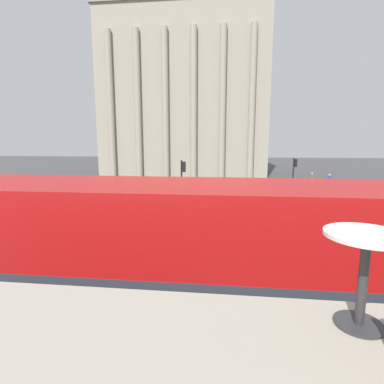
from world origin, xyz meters
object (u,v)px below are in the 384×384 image
object	(u,v)px
cafe_dining_table	(365,259)
pedestrian_red	(251,198)
traffic_light_near	(226,206)
car_white	(215,204)
traffic_light_far	(294,172)
plaza_building_left	(185,96)
pedestrian_blue	(329,181)
double_decker_bus	(197,274)
traffic_light_mid	(183,180)
pedestrian_olive	(312,179)

from	to	relation	value
cafe_dining_table	pedestrian_red	distance (m)	20.02
traffic_light_near	car_white	world-z (taller)	traffic_light_near
cafe_dining_table	traffic_light_far	xyz separation A→B (m)	(4.99, 25.29, -1.82)
plaza_building_left	pedestrian_blue	bearing A→B (deg)	-42.12
traffic_light_near	plaza_building_left	bearing A→B (deg)	100.69
cafe_dining_table	pedestrian_blue	bearing A→B (deg)	72.25
traffic_light_far	plaza_building_left	bearing A→B (deg)	121.70
pedestrian_red	pedestrian_blue	xyz separation A→B (m)	(8.87, 10.39, -0.00)
double_decker_bus	traffic_light_mid	world-z (taller)	double_decker_bus
traffic_light_near	traffic_light_far	xyz separation A→B (m)	(5.99, 14.91, 0.05)
traffic_light_mid	car_white	world-z (taller)	traffic_light_mid
car_white	cafe_dining_table	bearing A→B (deg)	-138.37
pedestrian_red	pedestrian_olive	distance (m)	14.88
traffic_light_near	pedestrian_olive	world-z (taller)	traffic_light_near
pedestrian_red	plaza_building_left	bearing A→B (deg)	170.79
traffic_light_mid	pedestrian_olive	size ratio (longest dim) A/B	2.26
cafe_dining_table	traffic_light_mid	distance (m)	18.48
cafe_dining_table	traffic_light_far	bearing A→B (deg)	78.84
traffic_light_far	car_white	bearing A→B (deg)	-136.50
cafe_dining_table	pedestrian_red	xyz separation A→B (m)	(0.78, 19.75, -3.18)
plaza_building_left	traffic_light_near	world-z (taller)	plaza_building_left
car_white	pedestrian_blue	distance (m)	16.07
cafe_dining_table	plaza_building_left	xyz separation A→B (m)	(-7.68, 45.80, 7.99)
traffic_light_near	pedestrian_red	size ratio (longest dim) A/B	1.99
pedestrian_olive	traffic_light_mid	bearing A→B (deg)	-21.71
double_decker_bus	traffic_light_mid	distance (m)	14.54
cafe_dining_table	traffic_light_mid	size ratio (longest dim) A/B	0.19
plaza_building_left	traffic_light_far	size ratio (longest dim) A/B	6.87
traffic_light_mid	pedestrian_olive	bearing A→B (deg)	49.18
double_decker_bus	plaza_building_left	distance (m)	43.75
cafe_dining_table	pedestrian_blue	distance (m)	31.80
cafe_dining_table	traffic_light_near	distance (m)	10.60
traffic_light_near	traffic_light_mid	size ratio (longest dim) A/B	0.93
double_decker_bus	pedestrian_red	bearing A→B (deg)	89.62
car_white	pedestrian_red	bearing A→B (deg)	-34.61
double_decker_bus	pedestrian_red	distance (m)	16.36
pedestrian_blue	pedestrian_olive	world-z (taller)	pedestrian_blue
pedestrian_olive	pedestrian_blue	bearing A→B (deg)	45.05
plaza_building_left	traffic_light_far	xyz separation A→B (m)	(12.67, -20.51, -9.81)
traffic_light_far	car_white	xyz separation A→B (m)	(-6.78, -6.44, -1.72)
double_decker_bus	car_white	bearing A→B (deg)	98.74
pedestrian_red	pedestrian_blue	distance (m)	13.66
cafe_dining_table	car_white	bearing A→B (deg)	95.44
traffic_light_near	pedestrian_red	world-z (taller)	traffic_light_near
cafe_dining_table	car_white	distance (m)	19.27
plaza_building_left	double_decker_bus	bearing A→B (deg)	-81.79
traffic_light_far	car_white	size ratio (longest dim) A/B	0.88
traffic_light_mid	pedestrian_blue	xyz separation A→B (m)	(13.65, 12.18, -1.47)
plaza_building_left	pedestrian_olive	distance (m)	23.81
traffic_light_mid	traffic_light_far	bearing A→B (deg)	39.20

